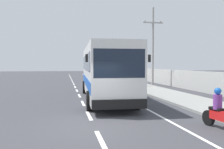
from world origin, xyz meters
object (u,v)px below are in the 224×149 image
object	(u,v)px
utility_pole_mid	(153,45)
palm_second	(121,51)
pedestrian_near_kerb	(142,78)
pedestrian_midwalk	(128,74)
motorcycle_beside_bus	(220,112)
coach_bus_foreground	(105,70)

from	to	relation	value
utility_pole_mid	palm_second	size ratio (longest dim) A/B	1.29
pedestrian_near_kerb	pedestrian_midwalk	size ratio (longest dim) A/B	0.93
utility_pole_mid	pedestrian_midwalk	bearing A→B (deg)	104.10
utility_pole_mid	palm_second	distance (m)	14.63
pedestrian_near_kerb	utility_pole_mid	world-z (taller)	utility_pole_mid
pedestrian_near_kerb	palm_second	size ratio (longest dim) A/B	0.24
pedestrian_midwalk	pedestrian_near_kerb	bearing A→B (deg)	89.31
utility_pole_mid	palm_second	xyz separation A→B (m)	(-0.15, 14.63, 0.13)
motorcycle_beside_bus	pedestrian_midwalk	bearing A→B (deg)	83.35
coach_bus_foreground	palm_second	distance (m)	24.80
motorcycle_beside_bus	palm_second	xyz separation A→B (m)	(3.96, 32.31, 4.04)
pedestrian_midwalk	palm_second	bearing A→B (deg)	-96.13
pedestrian_midwalk	utility_pole_mid	world-z (taller)	utility_pole_mid
coach_bus_foreground	pedestrian_near_kerb	world-z (taller)	coach_bus_foreground
pedestrian_near_kerb	pedestrian_midwalk	xyz separation A→B (m)	(0.30, 7.00, 0.07)
coach_bus_foreground	utility_pole_mid	distance (m)	11.72
pedestrian_near_kerb	utility_pole_mid	xyz separation A→B (m)	(1.70, 1.43, 3.55)
coach_bus_foreground	palm_second	bearing A→B (deg)	73.91
palm_second	pedestrian_near_kerb	bearing A→B (deg)	-95.50
coach_bus_foreground	pedestrian_near_kerb	xyz separation A→B (m)	(5.29, 7.63, -1.00)
coach_bus_foreground	palm_second	size ratio (longest dim) A/B	1.75
coach_bus_foreground	pedestrian_near_kerb	bearing A→B (deg)	55.29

